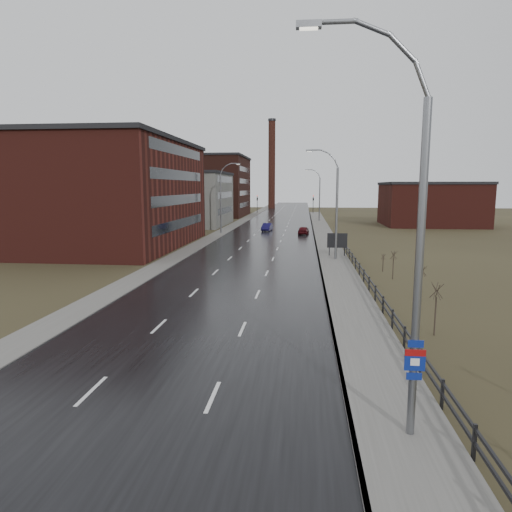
% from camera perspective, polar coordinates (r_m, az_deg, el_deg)
% --- Properties ---
extents(ground, '(320.00, 320.00, 0.00)m').
position_cam_1_polar(ground, '(14.69, -18.42, -22.94)').
color(ground, '#2D2819').
rests_on(ground, ground).
extents(road, '(14.00, 300.00, 0.06)m').
position_cam_1_polar(road, '(71.92, 1.61, 2.62)').
color(road, black).
rests_on(road, ground).
extents(sidewalk_right, '(3.20, 180.00, 0.18)m').
position_cam_1_polar(sidewalk_right, '(47.02, 9.73, -0.65)').
color(sidewalk_right, '#595651').
rests_on(sidewalk_right, ground).
extents(curb_right, '(0.16, 180.00, 0.18)m').
position_cam_1_polar(curb_right, '(46.94, 7.88, -0.62)').
color(curb_right, slate).
rests_on(curb_right, ground).
extents(sidewalk_left, '(2.40, 260.00, 0.12)m').
position_cam_1_polar(sidewalk_left, '(73.00, -4.83, 2.70)').
color(sidewalk_left, '#595651').
rests_on(sidewalk_left, ground).
extents(warehouse_near, '(22.44, 28.56, 13.50)m').
position_cam_1_polar(warehouse_near, '(62.23, -19.33, 7.41)').
color(warehouse_near, '#471914').
rests_on(warehouse_near, ground).
extents(warehouse_mid, '(16.32, 20.40, 10.50)m').
position_cam_1_polar(warehouse_mid, '(92.38, -8.78, 7.11)').
color(warehouse_mid, slate).
rests_on(warehouse_mid, ground).
extents(warehouse_far, '(26.52, 24.48, 15.50)m').
position_cam_1_polar(warehouse_far, '(122.67, -7.49, 8.66)').
color(warehouse_far, '#331611').
rests_on(warehouse_far, ground).
extents(building_right, '(18.36, 16.32, 8.50)m').
position_cam_1_polar(building_right, '(96.61, 21.02, 6.11)').
color(building_right, '#471914').
rests_on(building_right, ground).
extents(smokestack, '(2.70, 2.70, 30.70)m').
position_cam_1_polar(smokestack, '(161.91, 1.98, 11.45)').
color(smokestack, '#331611').
rests_on(smokestack, ground).
extents(streetlight_main, '(3.91, 0.29, 12.11)m').
position_cam_1_polar(streetlight_main, '(13.72, 18.53, 1.79)').
color(streetlight_main, slate).
rests_on(streetlight_main, ground).
extents(streetlight_right_mid, '(3.36, 0.28, 11.35)m').
position_cam_1_polar(streetlight_right_mid, '(47.44, 9.71, 6.41)').
color(streetlight_right_mid, slate).
rests_on(streetlight_right_mid, ground).
extents(streetlight_left, '(3.36, 0.28, 11.35)m').
position_cam_1_polar(streetlight_left, '(74.51, -4.21, 7.28)').
color(streetlight_left, slate).
rests_on(streetlight_left, ground).
extents(streetlight_right_far, '(3.36, 0.28, 11.35)m').
position_cam_1_polar(streetlight_right_far, '(101.37, 7.79, 7.58)').
color(streetlight_right_far, slate).
rests_on(streetlight_right_far, ground).
extents(guardrail, '(0.10, 53.05, 1.10)m').
position_cam_1_polar(guardrail, '(30.79, 14.89, -4.55)').
color(guardrail, black).
rests_on(guardrail, ground).
extents(shrub_c, '(0.65, 0.69, 2.76)m').
position_cam_1_polar(shrub_c, '(25.19, 21.54, -6.04)').
color(shrub_c, '#382D23').
rests_on(shrub_c, ground).
extents(shrub_d, '(0.56, 0.59, 2.38)m').
position_cam_1_polar(shrub_d, '(32.54, 20.01, -3.09)').
color(shrub_d, '#382D23').
rests_on(shrub_d, ground).
extents(shrub_e, '(0.56, 0.59, 2.36)m').
position_cam_1_polar(shrub_e, '(39.37, 16.78, -0.98)').
color(shrub_e, '#382D23').
rests_on(shrub_e, ground).
extents(shrub_f, '(0.39, 0.41, 1.61)m').
position_cam_1_polar(shrub_f, '(42.61, 15.59, -0.77)').
color(shrub_f, '#382D23').
rests_on(shrub_f, ground).
extents(billboard, '(2.15, 0.17, 2.63)m').
position_cam_1_polar(billboard, '(50.07, 10.12, 1.83)').
color(billboard, black).
rests_on(billboard, ground).
extents(traffic_light_left, '(0.58, 2.73, 5.30)m').
position_cam_1_polar(traffic_light_left, '(132.04, 0.15, 7.36)').
color(traffic_light_left, black).
rests_on(traffic_light_left, ground).
extents(traffic_light_right, '(0.58, 2.73, 5.30)m').
position_cam_1_polar(traffic_light_right, '(131.37, 7.17, 7.28)').
color(traffic_light_right, black).
rests_on(traffic_light_right, ground).
extents(car_near, '(1.75, 4.15, 1.33)m').
position_cam_1_polar(car_near, '(78.75, 1.39, 3.61)').
color(car_near, '#100C3D').
rests_on(car_near, ground).
extents(car_far, '(1.90, 4.02, 1.33)m').
position_cam_1_polar(car_far, '(73.27, 5.96, 3.18)').
color(car_far, '#460B11').
rests_on(car_far, ground).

